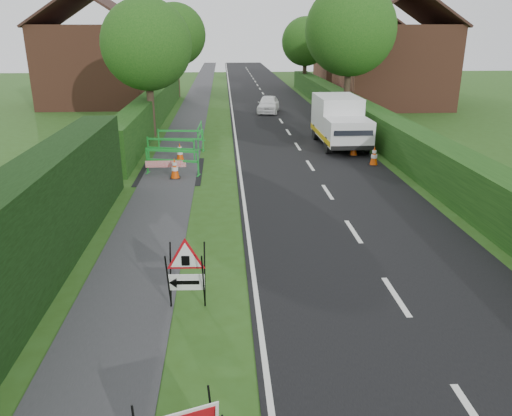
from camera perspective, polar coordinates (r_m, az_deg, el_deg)
ground at (r=9.38m, az=2.72°, el=-13.66°), size 120.00×120.00×0.00m
road_surface at (r=43.23m, az=0.90°, el=12.80°), size 6.00×90.00×0.02m
footpath at (r=43.14m, az=-6.59°, el=12.67°), size 2.00×90.00×0.02m
hedge_west_far at (r=30.50m, az=-11.48°, el=9.54°), size 1.00×24.00×1.80m
hedge_east at (r=25.44m, az=13.48°, el=7.43°), size 1.20×50.00×1.50m
house_west at (r=38.92m, az=-17.84°, el=15.43°), size 7.50×7.40×7.88m
house_east_a at (r=37.79m, az=15.28°, el=15.57°), size 7.50×7.40×7.88m
house_east_b at (r=51.49m, az=11.33°, el=16.77°), size 7.50×7.40×7.88m
tree_nw at (r=26.05m, az=-12.39°, el=17.75°), size 4.40×4.40×6.70m
tree_ne at (r=30.67m, az=10.74°, el=19.37°), size 5.20×5.20×7.79m
tree_fw at (r=41.94m, az=-9.23°, el=18.97°), size 4.80×4.80×7.24m
tree_fe at (r=46.38m, az=5.68°, el=18.40°), size 4.20×4.20×6.33m
triangle_sign at (r=9.70m, az=-8.23°, el=-6.80°), size 0.88×0.88×1.24m
works_van at (r=23.96m, az=9.52°, el=9.85°), size 1.94×4.90×2.23m
traffic_cone_0 at (r=20.68m, az=13.35°, el=5.82°), size 0.38×0.38×0.79m
traffic_cone_1 at (r=22.15m, az=11.12°, el=6.88°), size 0.38×0.38×0.79m
traffic_cone_2 at (r=24.42m, az=11.61°, el=8.01°), size 0.38×0.38×0.79m
traffic_cone_3 at (r=18.51m, az=-9.27°, el=4.50°), size 0.38×0.38×0.79m
traffic_cone_4 at (r=20.98m, az=-8.69°, el=6.32°), size 0.38×0.38×0.79m
ped_barrier_0 at (r=18.98m, az=-9.56°, el=5.60°), size 2.08×0.83×1.00m
ped_barrier_1 at (r=20.98m, az=-9.71°, el=6.93°), size 2.08×0.85×1.00m
ped_barrier_2 at (r=22.81m, az=-8.60°, el=8.00°), size 2.08×0.54×1.00m
ped_barrier_3 at (r=23.89m, az=-6.45°, el=8.62°), size 0.44×2.07×1.00m
redwhite_plank at (r=19.07m, az=-10.20°, el=3.67°), size 1.50×0.04×0.25m
hatchback_car at (r=33.67m, az=1.42°, el=11.79°), size 1.85×3.43×1.11m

